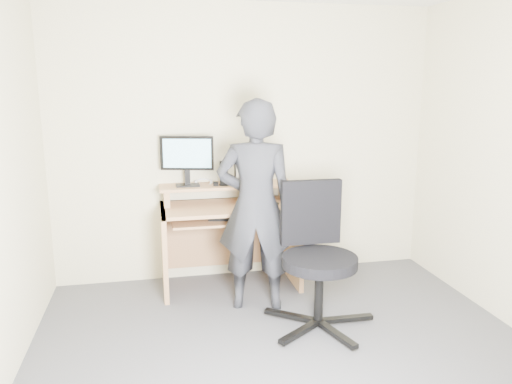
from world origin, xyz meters
name	(u,v)px	position (x,y,z in m)	size (l,w,h in m)	color
ground	(297,371)	(0.00, 0.00, 0.00)	(3.50, 3.50, 0.00)	#505055
back_wall	(246,144)	(0.00, 1.75, 1.25)	(3.50, 0.02, 2.50)	beige
desk	(229,225)	(-0.20, 1.53, 0.55)	(1.20, 0.60, 0.91)	tan
monitor	(187,156)	(-0.55, 1.59, 1.18)	(0.46, 0.14, 0.44)	black
external_drive	(224,173)	(-0.23, 1.62, 1.01)	(0.07, 0.13, 0.20)	black
travel_mug	(239,174)	(-0.09, 1.59, 1.00)	(0.08, 0.08, 0.18)	#BABABF
smartphone	(267,183)	(0.16, 1.56, 0.92)	(0.07, 0.13, 0.01)	black
charger	(216,184)	(-0.31, 1.55, 0.93)	(0.04, 0.04, 0.04)	black
headphones	(204,182)	(-0.40, 1.68, 0.92)	(0.16, 0.16, 0.02)	silver
keyboard	(236,217)	(-0.16, 1.36, 0.67)	(0.46, 0.18, 0.03)	black
mouse	(274,204)	(0.17, 1.35, 0.77)	(0.10, 0.06, 0.04)	black
office_chair	(316,251)	(0.32, 0.62, 0.58)	(0.80, 0.84, 1.06)	black
person	(256,206)	(-0.06, 1.00, 0.85)	(0.62, 0.41, 1.69)	black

